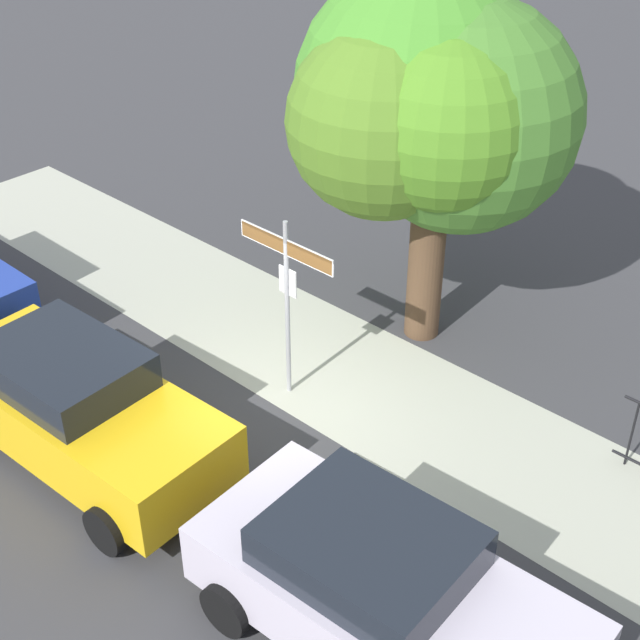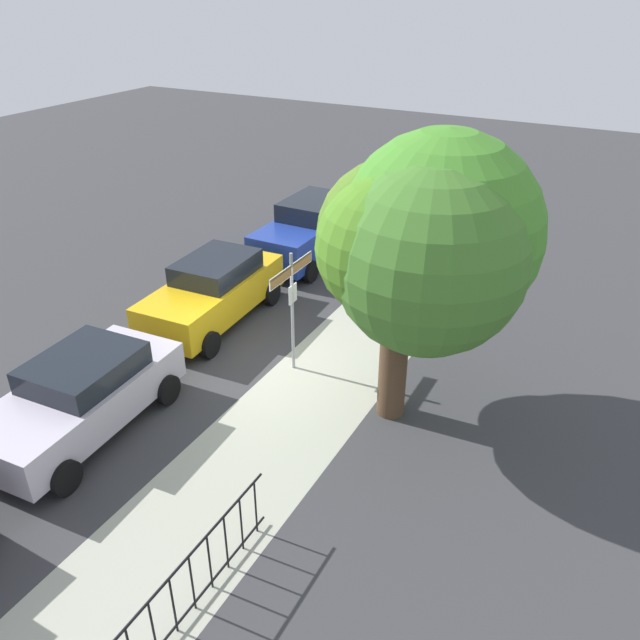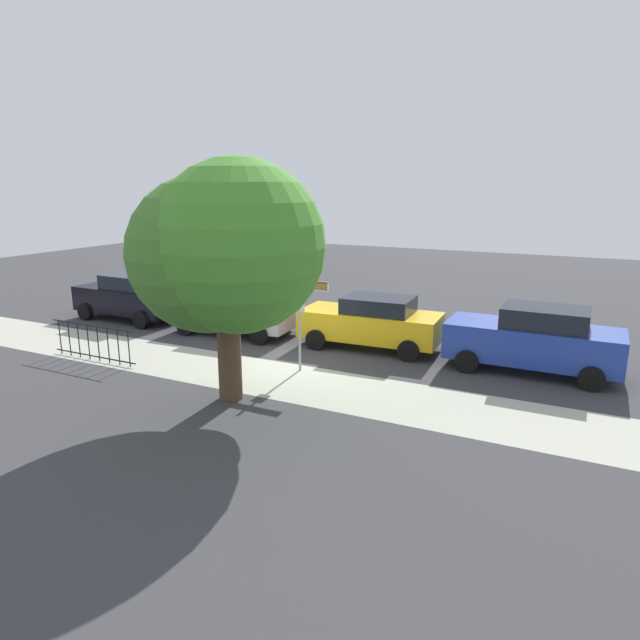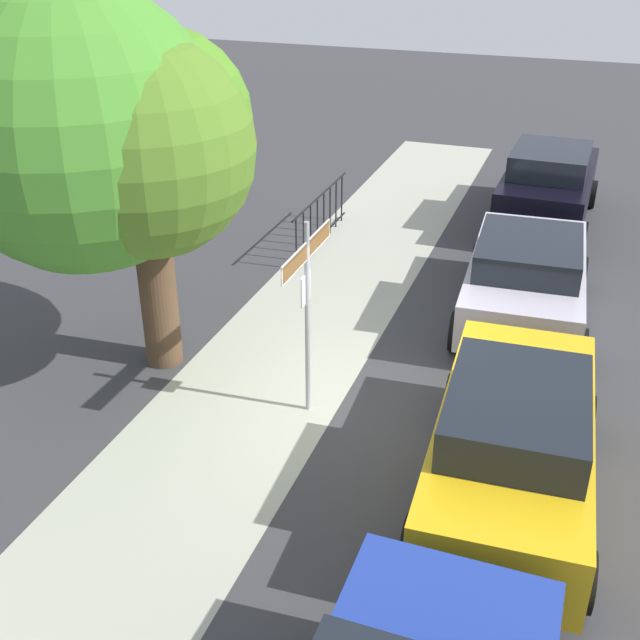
% 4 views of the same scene
% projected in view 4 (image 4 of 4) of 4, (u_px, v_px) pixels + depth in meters
% --- Properties ---
extents(ground_plane, '(60.00, 60.00, 0.00)m').
position_uv_depth(ground_plane, '(341.00, 404.00, 11.29)').
color(ground_plane, '#38383A').
extents(sidewalk_strip, '(24.00, 2.60, 0.00)m').
position_uv_depth(sidewalk_strip, '(305.00, 327.00, 13.34)').
color(sidewalk_strip, '#A9AB98').
rests_on(sidewalk_strip, ground_plane).
extents(street_sign, '(1.72, 0.07, 2.82)m').
position_uv_depth(street_sign, '(307.00, 283.00, 10.27)').
color(street_sign, '#9EA0A5').
rests_on(street_sign, ground_plane).
extents(shade_tree, '(4.38, 4.21, 5.64)m').
position_uv_depth(shade_tree, '(111.00, 133.00, 10.48)').
color(shade_tree, '#4E3724').
rests_on(shade_tree, ground_plane).
extents(car_yellow, '(4.42, 2.11, 1.67)m').
position_uv_depth(car_yellow, '(513.00, 441.00, 9.11)').
color(car_yellow, gold).
rests_on(car_yellow, ground_plane).
extents(car_silver, '(4.31, 2.26, 1.54)m').
position_uv_depth(car_silver, '(526.00, 276.00, 13.25)').
color(car_silver, silver).
rests_on(car_silver, ground_plane).
extents(car_black, '(4.27, 2.07, 1.75)m').
position_uv_depth(car_black, '(548.00, 185.00, 17.23)').
color(car_black, black).
rests_on(car_black, ground_plane).
extents(iron_fence, '(3.20, 0.04, 1.07)m').
position_uv_depth(iron_fence, '(321.00, 218.00, 16.36)').
color(iron_fence, black).
rests_on(iron_fence, ground_plane).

